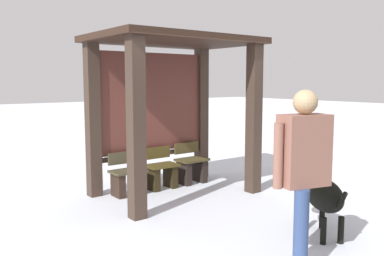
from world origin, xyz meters
TOP-DOWN VIEW (x-y plane):
  - ground_plane at (0.00, 0.00)m, footprint 60.00×60.00m
  - bus_shelter at (0.00, 0.18)m, footprint 2.62×1.79m
  - bench_left_inside at (-0.67, 0.42)m, footprint 0.57×0.37m
  - bench_center_inside at (0.00, 0.42)m, footprint 0.57×0.36m
  - bench_right_inside at (0.67, 0.42)m, footprint 0.57×0.38m
  - person_walking at (-0.63, -3.07)m, footprint 0.67×0.38m
  - dog at (0.39, -2.57)m, footprint 0.74×1.05m

SIDE VIEW (x-z plane):
  - ground_plane at x=0.00m, z-range 0.00..0.00m
  - bench_left_inside at x=-0.67m, z-range -0.08..0.62m
  - bench_center_inside at x=0.00m, z-range -0.07..0.64m
  - bench_right_inside at x=0.67m, z-range -0.08..0.66m
  - dog at x=0.39m, z-range 0.14..0.88m
  - person_walking at x=-0.63m, z-range 0.17..1.98m
  - bus_shelter at x=0.00m, z-range 0.54..3.12m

